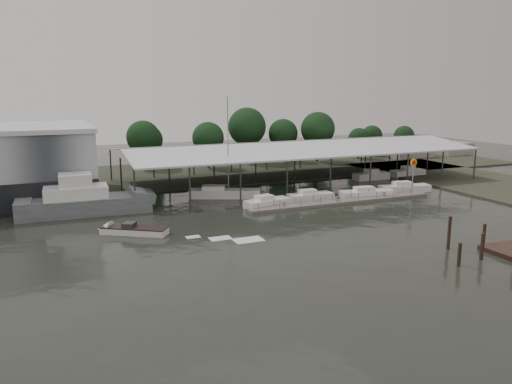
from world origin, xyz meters
name	(u,v)px	position (x,y,z in m)	size (l,w,h in m)	color
ground	(275,235)	(0.00, 0.00, 0.00)	(200.00, 200.00, 0.00)	black
land_strip_far	(177,174)	(0.00, 42.00, 0.10)	(140.00, 30.00, 0.30)	#393D2E
land_strip_east	(501,186)	(45.00, 10.00, 0.10)	(20.00, 60.00, 0.30)	#393D2E
storage_warehouse	(0,164)	(-28.00, 29.94, 5.29)	(24.50, 20.50, 10.50)	#A9B0B4
covered_boat_shed	(295,145)	(17.00, 28.00, 6.13)	(58.24, 24.00, 6.96)	silver
floating_dock	(342,202)	(15.00, 10.00, 0.20)	(28.00, 2.00, 1.40)	slate
shell_fuel_sign	(413,170)	(27.00, 9.99, 3.93)	(1.10, 0.18, 5.55)	gray
distant_commercial_buildings	(421,149)	(59.03, 44.69, 1.84)	(22.00, 8.00, 4.00)	gray
grey_trawler	(86,201)	(-17.91, 17.85, 1.58)	(16.83, 5.42, 8.84)	slate
white_sailboat	(224,193)	(1.26, 20.01, 0.66)	(10.42, 6.46, 14.60)	white
speedboat_underway	(129,230)	(-14.48, 6.59, 0.39)	(16.60, 11.45, 2.00)	white
moored_cruiser_0	(267,203)	(4.55, 12.11, 0.61)	(6.68, 3.32, 1.70)	white
moored_cruiser_1	(310,196)	(11.73, 13.21, 0.61)	(6.60, 2.27, 1.70)	white
moored_cruiser_2	(366,194)	(20.24, 11.76, 0.61)	(8.28, 3.58, 1.70)	white
moored_cruiser_3	(404,188)	(28.06, 12.97, 0.61)	(8.22, 3.40, 1.70)	white
mooring_pilings	(482,250)	(13.86, -14.95, 0.98)	(6.56, 9.53, 3.91)	#2F2117
horizon_tree_line	(262,133)	(19.79, 48.08, 6.53)	(65.66, 11.46, 11.83)	#301E15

